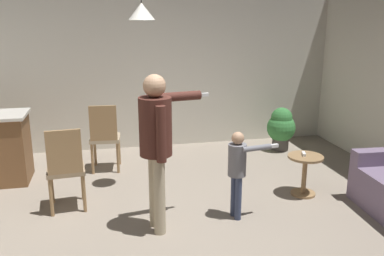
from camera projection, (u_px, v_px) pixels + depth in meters
ground at (190, 236)px, 4.24m from camera, size 7.68×7.68×0.00m
wall_back at (151, 68)px, 6.91m from camera, size 6.40×0.10×2.70m
side_table_by_couch at (305, 170)px, 5.14m from camera, size 0.44×0.44×0.52m
person_adult at (157, 136)px, 4.11m from camera, size 0.78×0.56×1.65m
person_child at (238, 165)px, 4.47m from camera, size 0.55×0.29×1.00m
dining_chair_by_counter at (65, 166)px, 4.67m from camera, size 0.46×0.46×1.00m
dining_chair_near_wall at (105, 135)px, 5.90m from camera, size 0.46×0.46×1.00m
potted_plant_corner at (281, 127)px, 6.90m from camera, size 0.48×0.48×0.73m
spare_remote_on_table at (304, 154)px, 5.10m from camera, size 0.08×0.13×0.04m
ceiling_light_pendant at (142, 11)px, 4.84m from camera, size 0.32×0.32×0.55m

